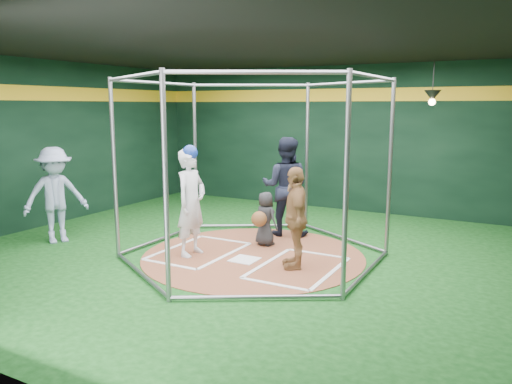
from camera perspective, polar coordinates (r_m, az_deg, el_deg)
The scene contains 12 objects.
room_shell at distance 8.29m, azimuth -0.30°, elevation 4.36°, with size 10.10×9.10×3.53m.
clay_disc at distance 8.63m, azimuth -0.32°, elevation -7.28°, with size 3.80×3.80×0.01m, color brown.
home_plate at distance 8.38m, azimuth -1.32°, elevation -7.73°, with size 0.43×0.43×0.01m, color white.
batter_box_left at distance 8.91m, azimuth -6.50°, elevation -6.72°, with size 1.17×1.77×0.01m.
batter_box_right at distance 8.01m, azimuth 4.83°, elevation -8.59°, with size 1.17×1.77×0.01m.
batting_cage at distance 8.31m, azimuth -0.33°, elevation 2.61°, with size 4.05×4.67×3.00m.
pendant_lamp_near at distance 10.97m, azimuth 19.51°, elevation 10.31°, with size 0.34×0.34×0.90m.
batter_figure at distance 8.52m, azimuth -7.44°, elevation -1.04°, with size 0.44×0.67×1.89m.
visitor_leopard at distance 7.84m, azimuth 4.52°, elevation -2.93°, with size 0.94×0.39×1.61m, color tan.
catcher_figure at distance 9.11m, azimuth 1.00°, elevation -3.07°, with size 0.55×0.60×0.99m.
umpire at distance 9.80m, azimuth 3.37°, elevation 0.64°, with size 0.94×0.73×1.94m, color black.
bystander_blue at distance 10.02m, azimuth -21.95°, elevation -0.34°, with size 1.16×0.67×1.80m, color #8E9CBC.
Camera 1 is at (3.98, -7.22, 2.55)m, focal length 35.00 mm.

